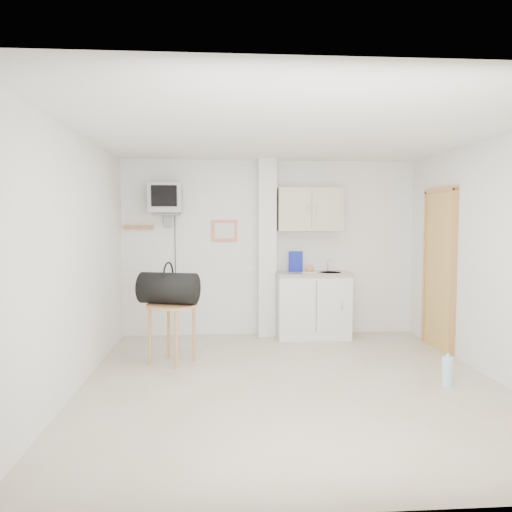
{
  "coord_description": "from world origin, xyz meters",
  "views": [
    {
      "loc": [
        -0.71,
        -4.89,
        1.63
      ],
      "look_at": [
        -0.32,
        0.6,
        1.25
      ],
      "focal_mm": 35.0,
      "sensor_mm": 36.0,
      "label": 1
    }
  ],
  "objects": [
    {
      "name": "ground",
      "position": [
        0.0,
        0.0,
        0.0
      ],
      "size": [
        4.5,
        4.5,
        0.0
      ],
      "primitive_type": "plane",
      "color": "#B7AA94",
      "rests_on": "ground"
    },
    {
      "name": "room_envelope",
      "position": [
        0.24,
        0.09,
        1.54
      ],
      "size": [
        4.24,
        4.54,
        2.55
      ],
      "color": "white",
      "rests_on": "ground"
    },
    {
      "name": "kitchenette",
      "position": [
        0.57,
        2.0,
        0.8
      ],
      "size": [
        1.03,
        0.58,
        2.1
      ],
      "color": "silver",
      "rests_on": "ground"
    },
    {
      "name": "crt_television",
      "position": [
        -1.45,
        2.02,
        1.94
      ],
      "size": [
        0.44,
        0.45,
        2.15
      ],
      "color": "slate",
      "rests_on": "ground"
    },
    {
      "name": "round_table",
      "position": [
        -1.27,
        0.82,
        0.59
      ],
      "size": [
        0.59,
        0.59,
        0.69
      ],
      "rotation": [
        0.0,
        0.0,
        0.26
      ],
      "color": "#AD824C",
      "rests_on": "ground"
    },
    {
      "name": "duffel_bag",
      "position": [
        -1.31,
        0.85,
        0.87
      ],
      "size": [
        0.73,
        0.54,
        0.49
      ],
      "rotation": [
        0.0,
        0.0,
        -0.3
      ],
      "color": "black",
      "rests_on": "round_table"
    },
    {
      "name": "water_bottle",
      "position": [
        1.54,
        -0.18,
        0.15
      ],
      "size": [
        0.11,
        0.11,
        0.32
      ],
      "color": "#ABDAEC",
      "rests_on": "ground"
    }
  ]
}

